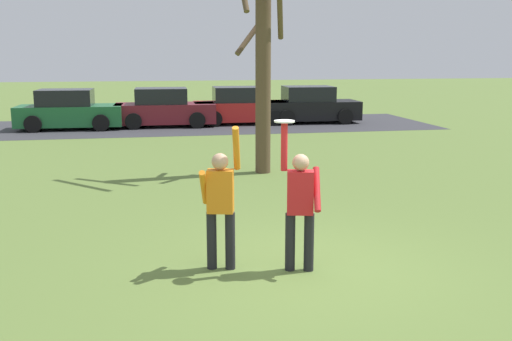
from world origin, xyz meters
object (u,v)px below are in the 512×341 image
object	(u,v)px
person_catcher	(300,202)
parked_car_red	(241,107)
parked_car_green	(69,111)
frisbee_disc	(284,121)
parked_car_black	(310,106)
bare_tree_tall	(261,52)
person_defender	(220,201)
parked_car_maroon	(164,109)

from	to	relation	value
person_catcher	parked_car_red	distance (m)	17.67
parked_car_green	frisbee_disc	bearing A→B (deg)	-72.49
frisbee_disc	parked_car_black	xyz separation A→B (m)	(5.36, 17.36, -1.37)
parked_car_green	bare_tree_tall	bearing A→B (deg)	-58.32
parked_car_red	parked_car_black	distance (m)	3.09
person_catcher	frisbee_disc	size ratio (longest dim) A/B	7.56
person_defender	parked_car_black	xyz separation A→B (m)	(6.21, 17.15, -0.25)
person_catcher	parked_car_black	world-z (taller)	person_catcher
person_catcher	parked_car_black	xyz separation A→B (m)	(5.14, 17.42, -0.25)
frisbee_disc	person_catcher	bearing A→B (deg)	-14.21
person_defender	bare_tree_tall	size ratio (longest dim) A/B	0.34
person_defender	parked_car_green	world-z (taller)	person_defender
person_catcher	person_defender	xyz separation A→B (m)	(-1.06, 0.27, -0.00)
person_catcher	frisbee_disc	xyz separation A→B (m)	(-0.22, 0.06, 1.11)
person_catcher	parked_car_black	size ratio (longest dim) A/B	0.50
parked_car_maroon	frisbee_disc	bearing A→B (deg)	-84.92
frisbee_disc	bare_tree_tall	bearing A→B (deg)	81.31
parked_car_green	parked_car_red	bearing A→B (deg)	6.03
parked_car_red	person_catcher	bearing A→B (deg)	-94.97
frisbee_disc	parked_car_green	size ratio (longest dim) A/B	0.07
parked_car_green	parked_car_black	world-z (taller)	same
person_defender	parked_car_red	bearing A→B (deg)	93.96
frisbee_disc	parked_car_maroon	distance (m)	17.26
parked_car_black	bare_tree_tall	distance (m)	11.61
parked_car_black	bare_tree_tall	xyz separation A→B (m)	(-4.32, -10.53, 2.30)
parked_car_maroon	bare_tree_tall	bearing A→B (deg)	-77.06
person_catcher	parked_car_black	bearing A→B (deg)	-92.24
person_defender	bare_tree_tall	distance (m)	7.18
bare_tree_tall	person_catcher	bearing A→B (deg)	-96.84
parked_car_maroon	parked_car_red	xyz separation A→B (m)	(3.29, 0.31, 0.00)
parked_car_red	parked_car_green	bearing A→B (deg)	-173.97
parked_car_green	bare_tree_tall	world-z (taller)	bare_tree_tall
parked_car_red	bare_tree_tall	bearing A→B (deg)	-94.88
person_catcher	parked_car_maroon	bearing A→B (deg)	-71.72
parked_car_red	parked_car_black	world-z (taller)	same
person_defender	parked_car_black	world-z (taller)	person_defender
parked_car_green	bare_tree_tall	distance (m)	11.91
parked_car_maroon	parked_car_black	xyz separation A→B (m)	(6.37, 0.19, 0.00)
parked_car_maroon	parked_car_black	size ratio (longest dim) A/B	1.00
frisbee_disc	parked_car_green	distance (m)	17.67
frisbee_disc	parked_car_red	bearing A→B (deg)	82.59
parked_car_maroon	parked_car_black	bearing A→B (deg)	3.40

